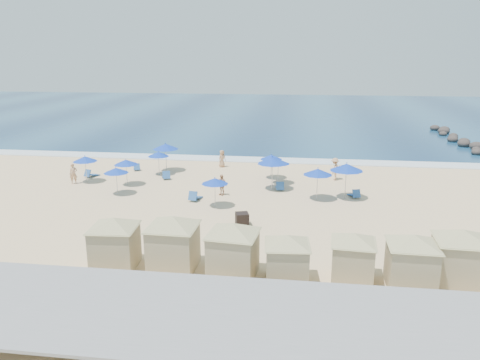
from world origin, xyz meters
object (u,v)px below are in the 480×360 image
(umbrella_0, at_px, (85,159))
(beachgoer_0, at_px, (73,174))
(cabana_4, at_px, (353,251))
(umbrella_5, at_px, (215,181))
(umbrella_8, at_px, (271,157))
(beachgoer_3, at_px, (222,159))
(cabana_2, at_px, (233,243))
(umbrella_1, at_px, (126,162))
(cabana_5, at_px, (412,254))
(umbrella_7, at_px, (272,161))
(umbrella_3, at_px, (116,170))
(umbrella_4, at_px, (166,146))
(cabana_1, at_px, (173,236))
(cabana_3, at_px, (287,253))
(cabana_6, at_px, (461,250))
(umbrella_6, at_px, (278,161))
(cabana_0, at_px, (114,236))
(umbrella_9, at_px, (347,167))
(umbrella_2, at_px, (158,154))
(beachgoer_2, at_px, (335,169))
(rock_jetty, at_px, (468,145))
(beachgoer_1, at_px, (222,185))
(umbrella_10, at_px, (318,172))
(trash_bin, at_px, (242,219))

(umbrella_0, xyz_separation_m, beachgoer_0, (-0.77, -0.65, -1.11))
(cabana_4, distance_m, umbrella_5, 12.83)
(umbrella_8, bearing_deg, beachgoer_3, 143.95)
(cabana_2, bearing_deg, umbrella_1, 126.50)
(cabana_5, relative_size, umbrella_7, 1.66)
(umbrella_1, xyz_separation_m, umbrella_3, (0.20, -2.54, -0.05))
(cabana_5, xyz_separation_m, beachgoer_3, (-12.34, 21.82, -0.78))
(umbrella_4, xyz_separation_m, beachgoer_3, (4.67, 2.26, -1.45))
(cabana_1, bearing_deg, umbrella_0, 128.02)
(cabana_3, bearing_deg, umbrella_1, 131.68)
(cabana_6, relative_size, umbrella_6, 2.18)
(cabana_0, bearing_deg, beachgoer_0, 123.38)
(umbrella_9, bearing_deg, umbrella_1, 175.38)
(cabana_2, height_order, umbrella_1, cabana_2)
(beachgoer_3, bearing_deg, umbrella_4, 157.13)
(umbrella_1, relative_size, umbrella_2, 1.03)
(umbrella_1, relative_size, umbrella_4, 0.84)
(cabana_3, bearing_deg, cabana_5, 3.53)
(umbrella_2, xyz_separation_m, beachgoer_0, (-5.92, -3.86, -0.98))
(cabana_0, xyz_separation_m, umbrella_4, (-3.17, 19.37, 0.64))
(umbrella_5, height_order, beachgoer_0, umbrella_5)
(umbrella_4, distance_m, umbrella_8, 9.57)
(umbrella_1, relative_size, beachgoer_2, 1.17)
(rock_jetty, xyz_separation_m, beachgoer_3, (-25.70, -12.73, 0.44))
(cabana_0, relative_size, umbrella_3, 2.12)
(umbrella_6, xyz_separation_m, umbrella_9, (5.05, -3.47, 0.50))
(beachgoer_1, bearing_deg, umbrella_5, -59.25)
(rock_jetty, height_order, beachgoer_3, beachgoer_3)
(umbrella_5, height_order, umbrella_6, umbrella_6)
(cabana_2, bearing_deg, umbrella_10, 71.85)
(cabana_3, relative_size, umbrella_4, 1.57)
(cabana_1, height_order, umbrella_2, cabana_1)
(rock_jetty, relative_size, umbrella_8, 12.69)
(cabana_2, bearing_deg, umbrella_7, 86.97)
(umbrella_6, bearing_deg, cabana_1, -104.16)
(umbrella_6, relative_size, umbrella_8, 1.01)
(rock_jetty, distance_m, beachgoer_2, 22.35)
(cabana_0, distance_m, beachgoer_1, 13.10)
(umbrella_9, bearing_deg, trash_bin, -136.15)
(umbrella_2, distance_m, umbrella_7, 10.62)
(umbrella_4, bearing_deg, beachgoer_2, -3.91)
(cabana_1, bearing_deg, beachgoer_1, 89.29)
(umbrella_1, bearing_deg, cabana_0, -71.07)
(umbrella_1, distance_m, umbrella_3, 2.55)
(cabana_3, bearing_deg, umbrella_0, 137.77)
(umbrella_6, distance_m, beachgoer_2, 5.04)
(umbrella_2, bearing_deg, beachgoer_3, 35.88)
(umbrella_1, xyz_separation_m, umbrella_6, (11.93, 2.09, -0.04))
(umbrella_2, height_order, umbrella_9, umbrella_9)
(rock_jetty, distance_m, cabana_4, 37.71)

